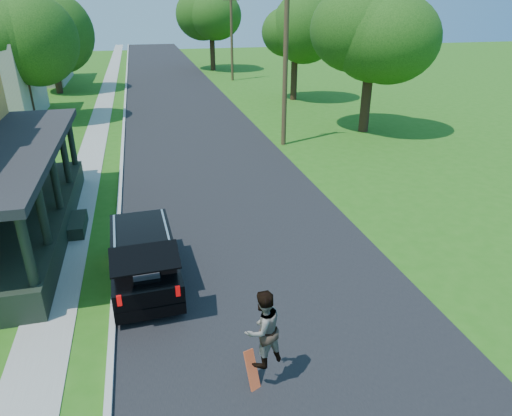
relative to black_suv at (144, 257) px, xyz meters
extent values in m
plane|color=#276313|center=(3.20, -2.26, -0.78)|extent=(140.00, 140.00, 0.00)
cube|color=black|center=(3.20, 17.74, -0.78)|extent=(8.00, 120.00, 0.02)
cube|color=#AFB0AA|center=(-0.85, 17.74, -0.78)|extent=(0.15, 120.00, 0.12)
cube|color=gray|center=(-2.40, 17.74, -0.78)|extent=(1.30, 120.00, 0.03)
cube|color=black|center=(-3.60, 3.74, -0.33)|extent=(2.40, 10.00, 0.90)
cube|color=black|center=(-3.60, 3.74, 2.22)|extent=(2.60, 10.30, 0.25)
cube|color=#B4AB9F|center=(-10.30, 37.74, 1.72)|extent=(8.00, 8.00, 5.00)
pyramid|color=black|center=(-10.30, 37.74, 6.42)|extent=(12.78, 12.78, 2.20)
cube|color=black|center=(0.00, 0.00, -0.19)|extent=(1.85, 4.08, 0.78)
cube|color=black|center=(-0.01, 0.14, 0.43)|extent=(1.65, 2.55, 0.50)
cube|color=black|center=(-0.01, 0.14, 0.71)|extent=(1.69, 2.63, 0.07)
cube|color=black|center=(0.08, -1.96, 1.09)|extent=(1.59, 0.90, 0.35)
cube|color=#2F2F33|center=(0.05, -1.20, 0.09)|extent=(0.66, 0.57, 0.41)
cube|color=silver|center=(-0.68, 0.11, 0.79)|extent=(0.15, 2.21, 0.05)
cube|color=silver|center=(0.67, 0.17, 0.79)|extent=(0.15, 2.21, 0.05)
cube|color=#990505|center=(-0.59, -2.01, 0.09)|extent=(0.11, 0.06, 0.27)
cube|color=#990505|center=(0.76, -1.96, 0.09)|extent=(0.11, 0.06, 0.27)
cylinder|color=black|center=(-0.79, 1.30, -0.47)|extent=(0.24, 0.63, 0.62)
cylinder|color=black|center=(0.68, 1.36, -0.47)|extent=(0.24, 0.63, 0.62)
cylinder|color=black|center=(-0.68, -1.35, -0.47)|extent=(0.24, 0.63, 0.62)
cylinder|color=black|center=(0.79, -1.29, -0.47)|extent=(0.24, 0.63, 0.62)
imported|color=black|center=(2.20, -4.43, 0.64)|extent=(0.99, 0.90, 1.66)
cube|color=#B6360F|center=(2.00, -4.38, -0.44)|extent=(0.30, 0.51, 0.81)
cylinder|color=black|center=(-6.51, 20.18, 1.10)|extent=(0.75, 0.75, 3.76)
sphere|color=#346A1C|center=(-6.51, 20.18, 4.64)|extent=(6.34, 6.34, 4.97)
sphere|color=#346A1C|center=(-6.22, 19.74, 5.75)|extent=(5.49, 5.49, 4.31)
sphere|color=#346A1C|center=(-6.87, 20.75, 5.19)|extent=(5.63, 5.63, 4.42)
cylinder|color=black|center=(-6.29, 31.06, 0.75)|extent=(0.55, 0.55, 3.07)
sphere|color=#346A1C|center=(-6.29, 31.06, 4.19)|extent=(5.73, 5.73, 5.70)
sphere|color=#346A1C|center=(-5.90, 30.77, 5.45)|extent=(4.97, 4.97, 4.94)
sphere|color=#346A1C|center=(-6.77, 31.45, 4.82)|extent=(5.09, 5.09, 5.06)
cylinder|color=black|center=(13.19, 13.40, 0.92)|extent=(0.64, 0.64, 3.41)
sphere|color=#346A1C|center=(13.19, 13.40, 4.25)|extent=(5.37, 5.37, 4.86)
sphere|color=#346A1C|center=(13.57, 13.05, 5.33)|extent=(4.65, 4.65, 4.22)
sphere|color=#346A1C|center=(12.73, 13.87, 4.79)|extent=(4.77, 4.77, 4.32)
cylinder|color=black|center=(12.14, 23.60, 0.96)|extent=(0.62, 0.62, 3.49)
sphere|color=#346A1C|center=(12.14, 23.60, 4.21)|extent=(5.67, 5.67, 4.53)
sphere|color=#346A1C|center=(12.40, 23.24, 5.22)|extent=(4.91, 4.91, 3.92)
sphere|color=#346A1C|center=(11.82, 24.07, 4.72)|extent=(5.04, 5.04, 4.02)
cylinder|color=black|center=(8.63, 41.76, 0.83)|extent=(0.57, 0.57, 3.22)
sphere|color=#346A1C|center=(8.63, 41.76, 4.30)|extent=(5.75, 5.75, 5.57)
sphere|color=#346A1C|center=(9.01, 41.45, 5.54)|extent=(4.98, 4.98, 4.83)
sphere|color=#346A1C|center=(8.15, 42.16, 4.92)|extent=(5.11, 5.11, 4.95)
cylinder|color=#483A21|center=(7.70, 11.90, 3.25)|extent=(0.26, 0.26, 8.05)
cylinder|color=#483A21|center=(9.34, 34.21, 3.13)|extent=(0.26, 0.26, 7.82)
cube|color=#483A21|center=(9.34, 34.21, 6.47)|extent=(1.53, 0.21, 0.11)
camera|label=1|loc=(0.37, -11.22, 6.41)|focal=32.00mm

